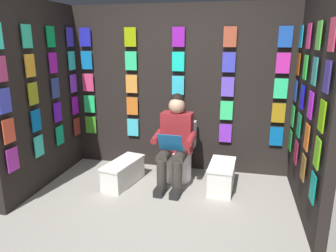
% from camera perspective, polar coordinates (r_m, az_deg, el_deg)
% --- Properties ---
extents(ground_plane, '(30.00, 30.00, 0.00)m').
position_cam_1_polar(ground_plane, '(3.31, -4.51, -18.78)').
color(ground_plane, '#9E998E').
extents(display_wall_back, '(3.22, 0.14, 2.32)m').
position_cam_1_polar(display_wall_back, '(4.56, 2.00, 6.53)').
color(display_wall_back, black).
rests_on(display_wall_back, ground).
extents(display_wall_left, '(0.14, 1.76, 2.32)m').
position_cam_1_polar(display_wall_left, '(3.64, 24.66, 2.97)').
color(display_wall_left, black).
rests_on(display_wall_left, ground).
extents(display_wall_right, '(0.14, 1.76, 2.32)m').
position_cam_1_polar(display_wall_right, '(4.32, -22.01, 4.98)').
color(display_wall_right, black).
rests_on(display_wall_right, ground).
extents(toilet, '(0.41, 0.56, 0.77)m').
position_cam_1_polar(toilet, '(4.37, 1.94, -5.19)').
color(toilet, white).
rests_on(toilet, ground).
extents(person_reading, '(0.54, 0.70, 1.19)m').
position_cam_1_polar(person_reading, '(4.07, 1.23, -2.65)').
color(person_reading, maroon).
rests_on(person_reading, ground).
extents(comic_longbox_near, '(0.33, 0.60, 0.35)m').
position_cam_1_polar(comic_longbox_near, '(4.13, 9.59, -8.89)').
color(comic_longbox_near, white).
rests_on(comic_longbox_near, ground).
extents(comic_longbox_far, '(0.42, 0.74, 0.32)m').
position_cam_1_polar(comic_longbox_far, '(4.27, -8.01, -8.24)').
color(comic_longbox_far, white).
rests_on(comic_longbox_far, ground).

